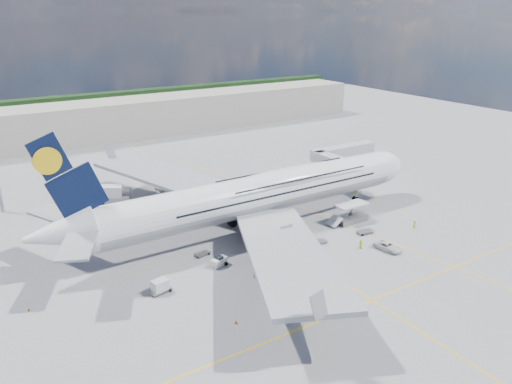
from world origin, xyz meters
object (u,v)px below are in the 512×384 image
dolly_nose_near (318,242)px  cone_wing_right_inner (264,265)px  baggage_tug (219,261)px  crew_wing (294,283)px  catering_truck_inner (208,196)px  cone_wing_left_inner (189,217)px  dolly_row_a (160,286)px  catering_truck_outer (114,195)px  dolly_row_b (264,271)px  crew_van (361,244)px  cone_tail (29,309)px  cone_nose (360,191)px  service_van (388,246)px  jet_bridge (340,157)px  crew_nose (354,194)px  dolly_back (202,254)px  crew_loader (415,225)px  dolly_row_c (271,258)px  airliner (259,194)px  cone_wing_right_outer (236,322)px  cone_wing_left_outer (147,213)px  crew_tug (316,256)px  cargo_loader (350,216)px  dolly_nose_far (365,231)px

dolly_nose_near → cone_wing_right_inner: bearing=-165.9°
baggage_tug → crew_wing: bearing=-79.0°
catering_truck_inner → cone_wing_left_inner: bearing=-151.7°
dolly_row_a → catering_truck_outer: catering_truck_outer is taller
baggage_tug → crew_wing: size_ratio=1.81×
dolly_nose_near → cone_wing_right_inner: (-12.71, -1.95, -0.06)m
dolly_row_b → crew_wing: 5.36m
crew_van → cone_tail: bearing=56.7°
cone_wing_right_inner → dolly_nose_near: bearing=8.7°
crew_wing → crew_van: 18.24m
dolly_row_b → catering_truck_outer: catering_truck_outer is taller
baggage_tug → cone_nose: (43.90, 13.58, -0.51)m
dolly_row_a → service_van: size_ratio=0.71×
crew_wing → cone_nose: 45.69m
catering_truck_inner → dolly_nose_near: bearing=-82.6°
service_van → cone_wing_left_inner: size_ratio=9.09×
jet_bridge → crew_nose: jet_bridge is taller
dolly_back → crew_loader: bearing=-33.0°
dolly_row_c → cone_nose: bearing=30.5°
baggage_tug → service_van: size_ratio=0.61×
airliner → dolly_row_c: 15.89m
cone_wing_right_outer → cone_tail: cone_wing_right_outer is taller
dolly_nose_near → crew_van: size_ratio=2.08×
dolly_row_b → cone_wing_right_outer: bearing=-127.3°
crew_wing → cone_tail: (-34.39, 14.64, -0.60)m
catering_truck_outer → cone_wing_right_outer: bearing=-61.0°
cone_wing_left_outer → cone_wing_right_outer: size_ratio=1.01×
jet_bridge → crew_tug: bearing=-136.7°
service_van → crew_nose: bearing=52.4°
dolly_row_c → crew_loader: size_ratio=1.96×
jet_bridge → crew_wing: (-37.23, -32.27, -6.02)m
cone_wing_right_inner → airliner: bearing=60.0°
airliner → cone_nose: size_ratio=153.87×
baggage_tug → crew_van: baggage_tug is taller
airliner → crew_tug: (0.81, -16.17, -6.09)m
cargo_loader → dolly_row_a: 41.74m
catering_truck_outer → crew_tug: bearing=-35.9°
dolly_nose_near → crew_wing: bearing=-136.7°
dolly_row_c → cone_nose: (36.49, 17.66, -0.91)m
dolly_nose_near → baggage_tug: baggage_tug is taller
baggage_tug → cone_wing_left_inner: (4.35, 20.79, -0.50)m
crew_nose → crew_loader: crew_nose is taller
dolly_row_a → cone_wing_left_inner: bearing=43.7°
crew_loader → crew_van: 14.24m
dolly_row_b → catering_truck_outer: (-9.68, 43.47, 0.85)m
cone_wing_left_outer → dolly_nose_near: bearing=-54.6°
airliner → dolly_nose_near: bearing=-66.5°
cargo_loader → dolly_back: 31.08m
dolly_back → cone_tail: bearing=168.5°
dolly_nose_far → cone_wing_right_outer: cone_wing_right_outer is taller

